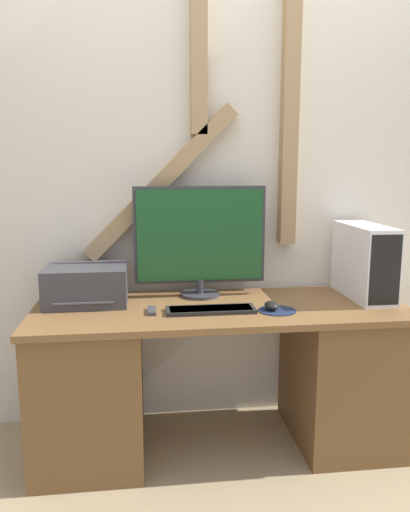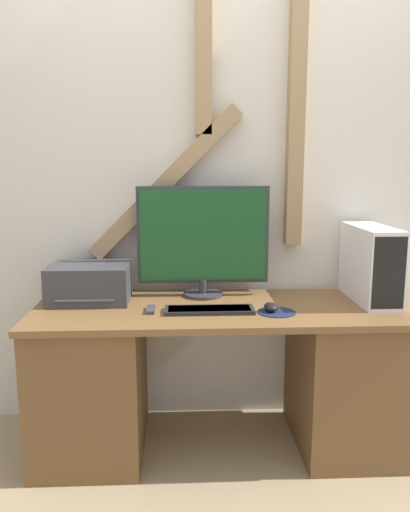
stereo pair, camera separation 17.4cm
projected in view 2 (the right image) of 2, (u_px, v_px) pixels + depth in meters
name	position (u px, v px, depth m)	size (l,w,h in m)	color
ground_plane	(226.00, 486.00, 2.16)	(12.00, 12.00, 0.00)	#9E8966
wall_back	(216.00, 167.00, 2.60)	(6.40, 0.13, 2.71)	silver
desk	(221.00, 375.00, 2.41)	(1.76, 0.65, 0.71)	brown
monitor	(203.00, 238.00, 2.50)	(0.66, 0.20, 0.56)	#333338
keyboard	(209.00, 310.00, 2.26)	(0.41, 0.13, 0.02)	black
mousepad	(276.00, 312.00, 2.25)	(0.17, 0.17, 0.00)	#19233D
mouse	(271.00, 307.00, 2.26)	(0.06, 0.09, 0.04)	black
computer_tower	(371.00, 264.00, 2.43)	(0.17, 0.45, 0.37)	white
printer	(90.00, 283.00, 2.44)	(0.38, 0.31, 0.18)	#38383D
remote_control	(151.00, 310.00, 2.27)	(0.04, 0.12, 0.02)	#38383D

